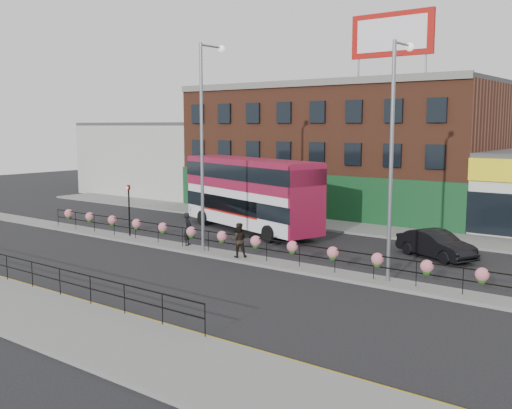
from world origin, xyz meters
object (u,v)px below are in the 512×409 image
Objects in this scene: lamp_column_east at (394,140)px; pedestrian_a at (188,229)px; pedestrian_b at (239,240)px; double_decker_bus at (250,187)px; lamp_column_west at (205,129)px; car at (436,244)px.

pedestrian_a is at bearing 179.58° from lamp_column_east.
pedestrian_a reaches higher than pedestrian_b.
pedestrian_b is at bearing -55.94° from double_decker_bus.
lamp_column_west is (2.15, -6.69, 3.85)m from double_decker_bus.
double_decker_bus is at bearing 111.89° from car.
lamp_column_east is (12.65, -0.09, 5.27)m from pedestrian_a.
double_decker_bus is 8.78m from pedestrian_b.
pedestrian_b is at bearing -8.80° from lamp_column_west.
pedestrian_b is 6.35m from lamp_column_west.
double_decker_bus reaches higher than pedestrian_a.
car is at bearing 30.57° from lamp_column_west.
car is at bearing 92.68° from lamp_column_east.
pedestrian_b is at bearing 153.47° from car.
lamp_column_west is 1.07× the size of lamp_column_east.
lamp_column_west reaches higher than pedestrian_b.
pedestrian_b reaches higher than car.
pedestrian_b is 9.89m from lamp_column_east.
lamp_column_east is at bearing -26.45° from double_decker_bus.
pedestrian_b is (4.80, -7.10, -1.91)m from double_decker_bus.
double_decker_bus is 6.45× the size of pedestrian_a.
car is (12.84, -0.38, -2.23)m from double_decker_bus.
pedestrian_a is at bearing -85.75° from double_decker_bus.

